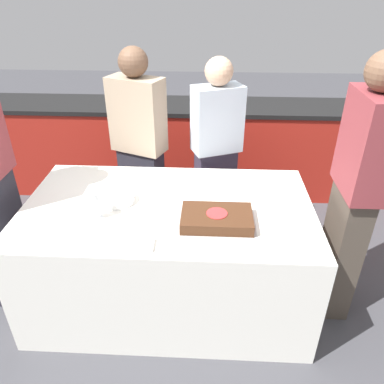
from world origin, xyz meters
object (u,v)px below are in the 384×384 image
Objects in this scene: wine_glass at (94,202)px; person_standing_back at (140,148)px; person_seated_right at (355,194)px; cake at (217,219)px; person_cutting_cake at (216,153)px; plate_stack at (117,198)px.

wine_glass is 0.11× the size of person_standing_back.
person_standing_back is (0.10, 0.90, -0.06)m from wine_glass.
person_seated_right is (1.53, 0.16, 0.00)m from wine_glass.
person_cutting_cake is at bearing 90.00° from cake.
wine_glass is (-0.08, -0.19, 0.09)m from plate_stack.
plate_stack is at bearing -91.10° from person_seated_right.
person_seated_right is at bearing -1.10° from plate_stack.
cake is 2.03× the size of plate_stack.
person_seated_right is at bearing 6.06° from wine_glass.
plate_stack is at bearing 110.26° from person_standing_back.
cake reaches higher than plate_stack.
person_standing_back reaches higher than person_cutting_cake.
person_seated_right is 1.61m from person_standing_back.
person_seated_right is (0.82, -0.74, 0.10)m from person_cutting_cake.
person_seated_right reaches higher than wine_glass.
person_seated_right is at bearing 115.73° from person_cutting_cake.
wine_glass is at bearing -112.99° from plate_stack.
person_cutting_cake reaches higher than cake.
plate_stack is 1.27× the size of wine_glass.
person_standing_back is (0.02, 0.71, 0.03)m from plate_stack.
person_seated_right is (1.45, -0.03, 0.10)m from plate_stack.
plate_stack is (-0.63, 0.21, -0.01)m from cake.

